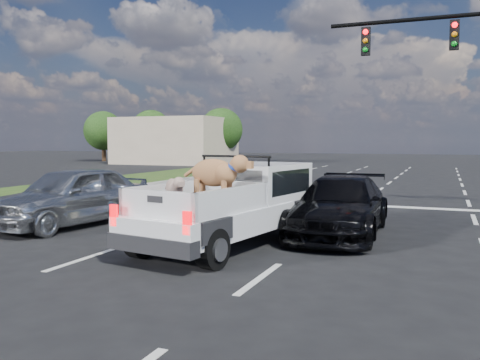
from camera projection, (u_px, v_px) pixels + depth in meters
name	position (u px, v px, depth m)	size (l,w,h in m)	color
ground	(165.00, 268.00, 8.78)	(160.00, 160.00, 0.00)	black
road_markings	(280.00, 216.00, 14.85)	(17.75, 60.00, 0.01)	silver
curb_left	(27.00, 202.00, 17.72)	(0.15, 60.00, 0.14)	#A59F97
building_left	(175.00, 141.00, 49.37)	(10.00, 8.00, 4.40)	#BFAC92
tree_far_a	(103.00, 131.00, 54.89)	(4.20, 4.20, 5.40)	#332114
tree_far_b	(151.00, 130.00, 52.64)	(4.20, 4.20, 5.40)	#332114
tree_far_c	(221.00, 130.00, 49.64)	(4.20, 4.20, 5.40)	#332114
pickup_truck	(234.00, 202.00, 10.74)	(2.62, 5.29, 1.90)	black
silver_sedan	(72.00, 196.00, 13.19)	(1.85, 4.59, 1.56)	#A9ABB0
black_coupe	(340.00, 206.00, 11.85)	(1.91, 4.71, 1.37)	black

